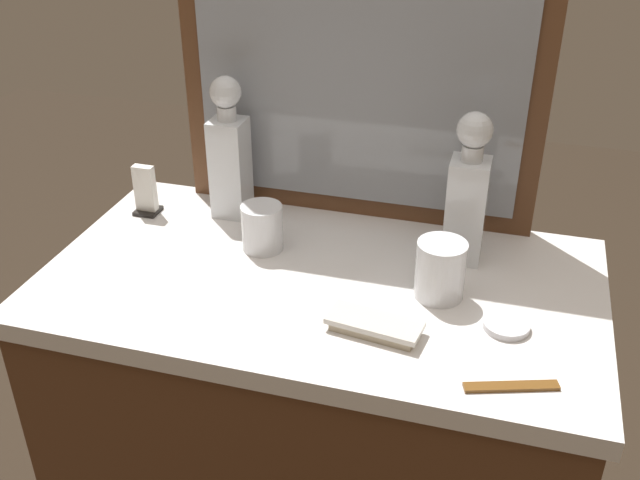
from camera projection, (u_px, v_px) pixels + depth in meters
dresser at (320, 442)px, 1.59m from camera, size 1.04×0.59×0.85m
dresser_mirror at (359, 46)px, 1.43m from camera, size 0.75×0.03×0.73m
crystal_decanter_far_right at (230, 161)px, 1.54m from camera, size 0.07×0.07×0.31m
crystal_decanter_left at (467, 202)px, 1.38m from camera, size 0.07×0.07×0.30m
crystal_tumbler_front at (440, 271)px, 1.31m from camera, size 0.09×0.09×0.11m
crystal_tumbler_center at (262, 229)px, 1.45m from camera, size 0.08×0.08×0.09m
silver_brush_far_right at (375, 326)px, 1.23m from camera, size 0.17×0.09×0.02m
porcelain_dish at (506, 325)px, 1.24m from camera, size 0.08×0.08×0.01m
tortoiseshell_comb at (511, 386)px, 1.11m from camera, size 0.14×0.06×0.01m
napkin_holder at (146, 193)px, 1.58m from camera, size 0.05×0.05×0.11m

